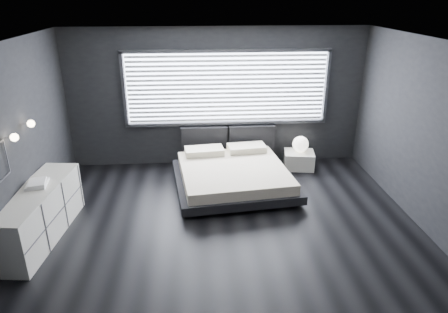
{
  "coord_description": "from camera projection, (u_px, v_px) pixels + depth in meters",
  "views": [
    {
      "loc": [
        -0.46,
        -5.18,
        3.41
      ],
      "look_at": [
        0.0,
        0.85,
        0.9
      ],
      "focal_mm": 32.0,
      "sensor_mm": 36.0,
      "label": 1
    }
  ],
  "objects": [
    {
      "name": "room",
      "position": [
        229.0,
        147.0,
        5.57
      ],
      "size": [
        6.04,
        6.0,
        2.8
      ],
      "color": "black",
      "rests_on": "ground"
    },
    {
      "name": "window",
      "position": [
        227.0,
        88.0,
        7.99
      ],
      "size": [
        4.14,
        0.09,
        1.52
      ],
      "color": "white",
      "rests_on": "ground"
    },
    {
      "name": "headboard",
      "position": [
        228.0,
        138.0,
        8.34
      ],
      "size": [
        1.96,
        0.16,
        0.52
      ],
      "color": "black",
      "rests_on": "ground"
    },
    {
      "name": "sconce_near",
      "position": [
        14.0,
        137.0,
        5.34
      ],
      "size": [
        0.18,
        0.11,
        0.11
      ],
      "color": "silver",
      "rests_on": "ground"
    },
    {
      "name": "sconce_far",
      "position": [
        31.0,
        124.0,
        5.89
      ],
      "size": [
        0.18,
        0.11,
        0.11
      ],
      "color": "silver",
      "rests_on": "ground"
    },
    {
      "name": "bed",
      "position": [
        233.0,
        175.0,
        7.41
      ],
      "size": [
        2.33,
        2.24,
        0.55
      ],
      "color": "black",
      "rests_on": "ground"
    },
    {
      "name": "nightstand",
      "position": [
        299.0,
        160.0,
        8.27
      ],
      "size": [
        0.67,
        0.59,
        0.35
      ],
      "primitive_type": "cube",
      "rotation": [
        0.0,
        0.0,
        -0.17
      ],
      "color": "silver",
      "rests_on": "ground"
    },
    {
      "name": "orb_lamp",
      "position": [
        300.0,
        144.0,
        8.17
      ],
      "size": [
        0.33,
        0.33,
        0.33
      ],
      "primitive_type": "sphere",
      "color": "white",
      "rests_on": "nightstand"
    },
    {
      "name": "dresser",
      "position": [
        39.0,
        214.0,
        5.84
      ],
      "size": [
        0.76,
        2.0,
        0.78
      ],
      "color": "silver",
      "rests_on": "ground"
    },
    {
      "name": "book_stack",
      "position": [
        37.0,
        183.0,
        5.82
      ],
      "size": [
        0.32,
        0.39,
        0.07
      ],
      "color": "white",
      "rests_on": "dresser"
    }
  ]
}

